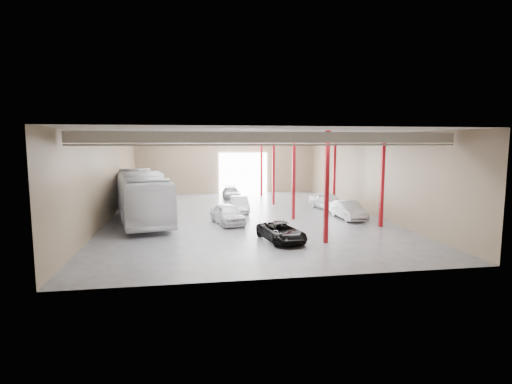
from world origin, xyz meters
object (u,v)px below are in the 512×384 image
object	(u,v)px
car_row_a	(227,214)
car_right_far	(327,200)
car_right_near	(348,210)
coach_bus	(141,195)
car_row_c	(231,193)
black_sedan	(281,232)
car_row_b	(240,204)

from	to	relation	value
car_row_a	car_right_far	size ratio (longest dim) A/B	0.97
car_right_near	car_right_far	world-z (taller)	car_right_far
coach_bus	car_row_c	xyz separation A→B (m)	(8.47, 10.97, -1.32)
black_sedan	car_row_b	distance (m)	11.36
car_row_b	car_row_c	size ratio (longest dim) A/B	0.93
car_row_a	car_right_near	bearing A→B (deg)	-10.96
coach_bus	car_right_near	bearing A→B (deg)	-20.69
car_row_c	car_right_far	world-z (taller)	car_right_far
car_row_b	car_right_far	size ratio (longest dim) A/B	0.92
car_row_b	car_right_far	bearing A→B (deg)	4.58
car_row_b	car_row_c	bearing A→B (deg)	91.34
car_row_b	car_row_c	xyz separation A→B (m)	(0.11, 8.74, -0.03)
car_row_c	car_right_near	size ratio (longest dim) A/B	1.01
car_row_c	car_right_far	distance (m)	11.81
car_row_b	car_right_near	xyz separation A→B (m)	(8.44, -4.83, 0.05)
coach_bus	car_row_c	bearing A→B (deg)	40.42
car_row_a	car_right_near	world-z (taller)	car_row_a
coach_bus	car_right_far	bearing A→B (deg)	-3.09
black_sedan	car_right_near	distance (m)	9.63
car_right_far	car_row_a	bearing A→B (deg)	-161.56
black_sedan	car_row_b	xyz separation A→B (m)	(-1.29, 11.29, 0.09)
car_right_far	car_row_c	bearing A→B (deg)	124.26
coach_bus	car_right_near	distance (m)	17.04
car_row_a	car_right_near	xyz separation A→B (m)	(10.03, 0.37, -0.02)
black_sedan	car_row_c	xyz separation A→B (m)	(-1.18, 20.02, 0.05)
black_sedan	car_row_a	world-z (taller)	car_row_a
car_row_c	car_right_near	world-z (taller)	car_right_near
coach_bus	car_row_a	distance (m)	7.49
car_right_near	coach_bus	bearing A→B (deg)	169.44
car_row_c	car_right_near	bearing A→B (deg)	-57.73
car_row_c	car_right_far	xyz separation A→B (m)	(8.33, -8.37, 0.12)
coach_bus	car_right_near	xyz separation A→B (m)	(16.80, -2.60, -1.23)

